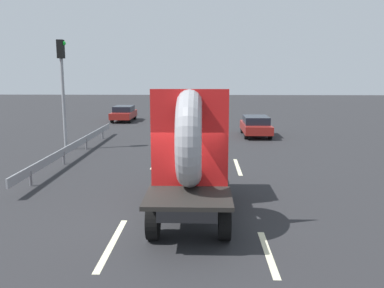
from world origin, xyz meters
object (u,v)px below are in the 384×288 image
traffic_light (62,79)px  oncoming_car (124,113)px  flatbed_truck (192,152)px  distant_sedan (256,125)px

traffic_light → oncoming_car: traffic_light is taller
flatbed_truck → oncoming_car: bearing=106.1°
distant_sedan → traffic_light: traffic_light is taller
flatbed_truck → distant_sedan: 14.28m
distant_sedan → flatbed_truck: bearing=-104.5°
distant_sedan → traffic_light: size_ratio=0.69×
flatbed_truck → distant_sedan: flatbed_truck is taller
flatbed_truck → traffic_light: 11.43m
flatbed_truck → distant_sedan: bearing=75.5°
flatbed_truck → oncoming_car: 22.19m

